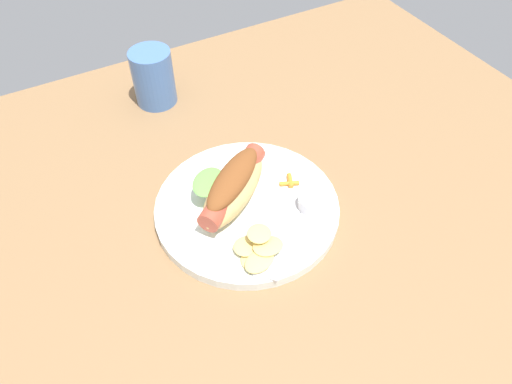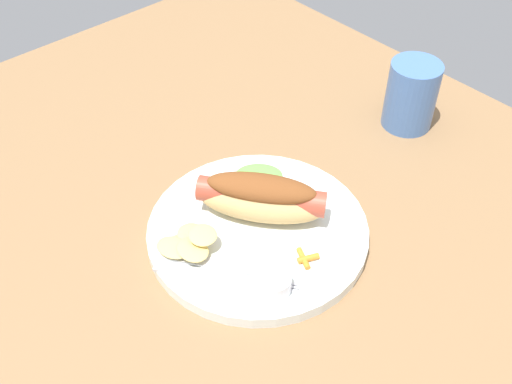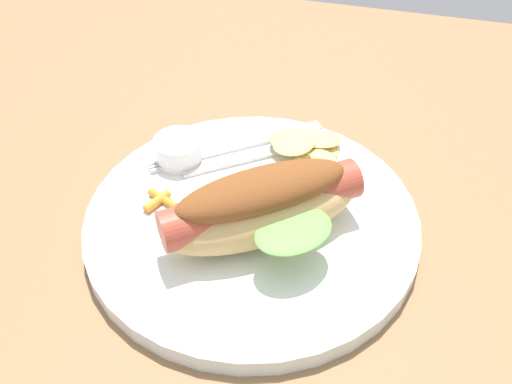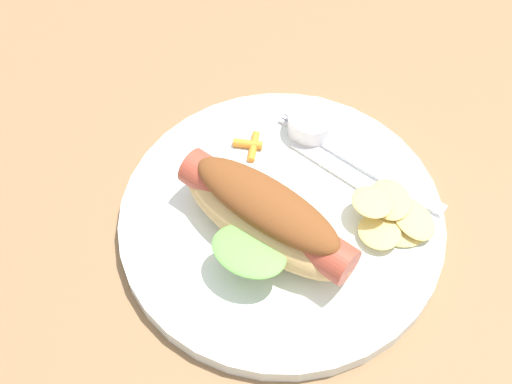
% 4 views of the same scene
% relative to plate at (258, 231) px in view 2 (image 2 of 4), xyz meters
% --- Properties ---
extents(ground_plane, '(1.20, 0.90, 0.02)m').
position_rel_plate_xyz_m(ground_plane, '(-0.01, -0.02, -0.02)').
color(ground_plane, olive).
extents(plate, '(0.27, 0.27, 0.02)m').
position_rel_plate_xyz_m(plate, '(0.00, 0.00, 0.00)').
color(plate, white).
rests_on(plate, ground_plane).
extents(hot_dog, '(0.16, 0.14, 0.06)m').
position_rel_plate_xyz_m(hot_dog, '(0.01, -0.02, 0.04)').
color(hot_dog, tan).
rests_on(hot_dog, plate).
extents(sauce_ramekin, '(0.04, 0.04, 0.02)m').
position_rel_plate_xyz_m(sauce_ramekin, '(-0.08, 0.05, 0.02)').
color(sauce_ramekin, white).
rests_on(sauce_ramekin, plate).
extents(fork, '(0.14, 0.11, 0.00)m').
position_rel_plate_xyz_m(fork, '(-0.03, 0.08, 0.01)').
color(fork, silver).
rests_on(fork, plate).
extents(knife, '(0.13, 0.10, 0.00)m').
position_rel_plate_xyz_m(knife, '(-0.01, 0.08, 0.01)').
color(knife, silver).
rests_on(knife, plate).
extents(chips_pile, '(0.07, 0.07, 0.03)m').
position_rel_plate_xyz_m(chips_pile, '(0.03, 0.09, 0.02)').
color(chips_pile, '#DEC26B').
rests_on(chips_pile, plate).
extents(carrot_garnish, '(0.03, 0.03, 0.01)m').
position_rel_plate_xyz_m(carrot_garnish, '(-0.08, -0.01, 0.01)').
color(carrot_garnish, orange).
rests_on(carrot_garnish, plate).
extents(drinking_cup, '(0.07, 0.07, 0.10)m').
position_rel_plate_xyz_m(drinking_cup, '(0.02, -0.32, 0.04)').
color(drinking_cup, '#4770B2').
rests_on(drinking_cup, ground_plane).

